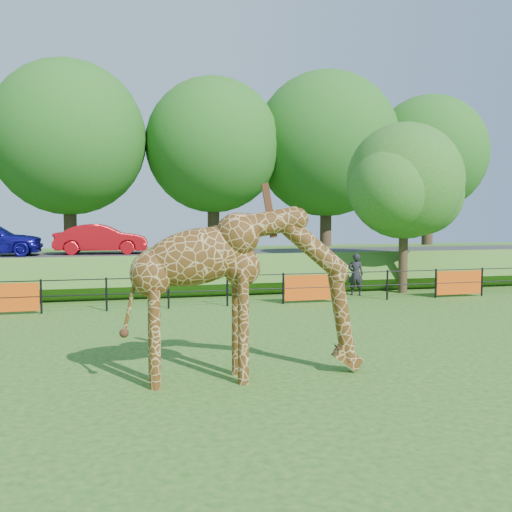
% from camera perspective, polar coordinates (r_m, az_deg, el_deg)
% --- Properties ---
extents(ground, '(90.00, 90.00, 0.00)m').
position_cam_1_polar(ground, '(12.04, 4.79, -10.95)').
color(ground, '#225715').
rests_on(ground, ground).
extents(giraffe, '(4.65, 0.97, 3.31)m').
position_cam_1_polar(giraffe, '(10.80, -0.87, -3.72)').
color(giraffe, '#513010').
rests_on(giraffe, ground).
extents(perimeter_fence, '(28.07, 0.10, 1.10)m').
position_cam_1_polar(perimeter_fence, '(19.53, -2.89, -3.45)').
color(perimeter_fence, black).
rests_on(perimeter_fence, ground).
extents(embankment, '(40.00, 9.00, 1.30)m').
position_cam_1_polar(embankment, '(26.87, -6.04, -1.16)').
color(embankment, '#225715').
rests_on(embankment, ground).
extents(road, '(40.00, 5.00, 0.12)m').
position_cam_1_polar(road, '(25.33, -5.57, 0.13)').
color(road, '#29292B').
rests_on(road, embankment).
extents(car_red, '(4.03, 1.69, 1.30)m').
position_cam_1_polar(car_red, '(25.75, -15.19, 1.65)').
color(car_red, red).
rests_on(car_red, road).
extents(visitor, '(0.69, 0.56, 1.64)m').
position_cam_1_polar(visitor, '(22.46, 9.94, -1.82)').
color(visitor, black).
rests_on(visitor, ground).
extents(tree_east, '(5.40, 4.71, 6.76)m').
position_cam_1_polar(tree_east, '(23.58, 14.79, 6.82)').
color(tree_east, '#342517').
rests_on(tree_east, ground).
extents(bg_tree_line, '(37.30, 8.80, 11.82)m').
position_cam_1_polar(bg_tree_line, '(33.71, -4.50, 11.07)').
color(bg_tree_line, '#342517').
rests_on(bg_tree_line, ground).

